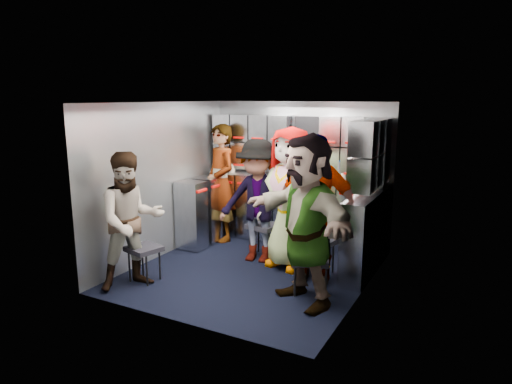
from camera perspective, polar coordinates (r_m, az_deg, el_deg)
The scene contains 29 objects.
floor at distance 5.87m, azimuth -0.48°, elevation -9.86°, with size 3.00×3.00×0.00m, color black.
wall_back at distance 6.90m, azimuth 5.42°, elevation 2.46°, with size 2.80×0.04×2.10m, color #989EA6.
wall_left at distance 6.34m, azimuth -11.72°, elevation 1.42°, with size 0.04×3.00×2.10m, color #989EA6.
wall_right at distance 5.07m, azimuth 13.58°, elevation -1.25°, with size 0.04×3.00×2.10m, color #989EA6.
ceiling at distance 5.45m, azimuth -0.52°, elevation 11.12°, with size 2.80×3.00×0.02m, color silver.
cart_bank_back at distance 6.82m, azimuth 4.65°, elevation -2.40°, with size 2.68×0.38×0.99m, color #91969F.
cart_bank_left at distance 6.76m, azimuth -7.14°, elevation -2.58°, with size 0.38×0.76×0.99m, color #91969F.
counter at distance 6.71m, azimuth 4.73°, elevation 1.91°, with size 2.68×0.42×0.03m, color silver.
locker_bank_back at distance 6.70m, azimuth 5.00°, elevation 5.99°, with size 2.68×0.28×0.82m, color #91969F.
locker_bank_right at distance 5.70m, azimuth 14.10°, elevation 4.64°, with size 0.28×1.00×0.82m, color #91969F.
right_cabinet at distance 5.81m, azimuth 13.37°, elevation -5.20°, with size 0.28×1.20×1.00m, color #91969F.
coffee_niche at distance 6.69m, azimuth 6.62°, elevation 5.77°, with size 0.46×0.16×0.84m, color black, non-canonical shape.
red_latch_strip at distance 6.56m, azimuth 4.02°, elevation 0.48°, with size 2.60×0.02×0.03m, color #B70A07.
jump_seat_near_left at distance 5.61m, azimuth -13.84°, elevation -7.10°, with size 0.44×0.42×0.43m.
jump_seat_mid_left at distance 6.26m, azimuth 0.96°, elevation -4.47°, with size 0.45×0.44×0.46m.
jump_seat_center at distance 6.08m, azimuth 4.87°, elevation -4.92°, with size 0.43×0.41×0.47m.
jump_seat_mid_right at distance 5.70m, azimuth 7.91°, elevation -6.26°, with size 0.46×0.45×0.46m.
jump_seat_near_right at distance 5.10m, azimuth 6.89°, elevation -8.64°, with size 0.48×0.47×0.44m.
attendant_standing at distance 6.92m, azimuth -4.43°, elevation 1.13°, with size 0.65×0.42×1.77m, color black.
attendant_arc_a at distance 5.37m, azimuth -15.32°, elevation -3.50°, with size 0.77×0.60×1.58m, color black.
attendant_arc_b at distance 6.01m, azimuth 0.20°, elevation -1.15°, with size 1.06×0.61×1.64m, color black.
attendant_arc_c at distance 5.80m, azimuth 4.26°, elevation -0.79°, with size 0.88×0.58×1.81m, color black.
attendant_arc_d at distance 5.41m, azimuth 7.39°, elevation -2.08°, with size 1.03×0.43×1.75m, color black.
attendant_arc_e at distance 4.78m, azimuth 6.27°, elevation -3.52°, with size 1.69×0.54×1.82m, color black.
bottle_left at distance 6.79m, azimuth 1.93°, elevation 3.18°, with size 0.07×0.07×0.23m, color white.
bottle_mid at distance 6.92m, azimuth -0.29°, elevation 3.49°, with size 0.07×0.07×0.27m, color white.
bottle_right at distance 6.40m, azimuth 10.41°, elevation 2.58°, with size 0.07×0.07×0.26m, color white.
cup_left at distance 7.10m, azimuth -2.97°, elevation 3.03°, with size 0.09×0.09×0.11m, color tan.
cup_right at distance 6.39m, azimuth 10.87°, elevation 1.84°, with size 0.07×0.07×0.11m, color tan.
Camera 1 is at (2.58, -4.80, 2.17)m, focal length 32.00 mm.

